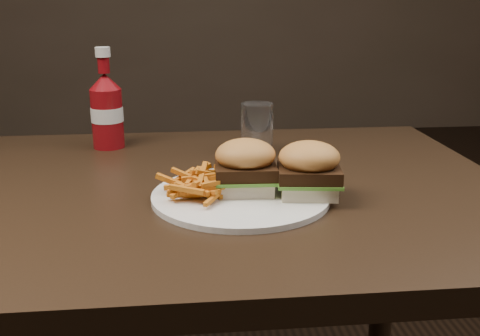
{
  "coord_description": "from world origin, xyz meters",
  "views": [
    {
      "loc": [
        0.02,
        -0.94,
        1.07
      ],
      "look_at": [
        0.11,
        -0.07,
        0.8
      ],
      "focal_mm": 42.0,
      "sensor_mm": 36.0,
      "label": 1
    }
  ],
  "objects": [
    {
      "name": "fries_pile",
      "position": [
        0.05,
        -0.08,
        0.78
      ],
      "size": [
        0.13,
        0.13,
        0.04
      ],
      "primitive_type": null,
      "rotation": [
        0.0,
        0.0,
        -0.39
      ],
      "color": "#D05A12",
      "rests_on": "plate"
    },
    {
      "name": "plate",
      "position": [
        0.11,
        -0.08,
        0.76
      ],
      "size": [
        0.29,
        0.29,
        0.01
      ],
      "primitive_type": "cylinder",
      "color": "white",
      "rests_on": "dining_table"
    },
    {
      "name": "sandwich_half_a",
      "position": [
        0.12,
        -0.07,
        0.77
      ],
      "size": [
        0.09,
        0.09,
        0.02
      ],
      "primitive_type": "cube",
      "rotation": [
        0.0,
        0.0,
        -0.04
      ],
      "color": "beige",
      "rests_on": "plate"
    },
    {
      "name": "tumbler",
      "position": [
        0.18,
        0.18,
        0.81
      ],
      "size": [
        0.08,
        0.08,
        0.1
      ],
      "primitive_type": "cylinder",
      "rotation": [
        0.0,
        0.0,
        -0.29
      ],
      "color": "white",
      "rests_on": "dining_table"
    },
    {
      "name": "sandwich_half_b",
      "position": [
        0.22,
        -0.1,
        0.77
      ],
      "size": [
        0.1,
        0.09,
        0.02
      ],
      "primitive_type": "cube",
      "rotation": [
        0.0,
        0.0,
        -0.13
      ],
      "color": "beige",
      "rests_on": "plate"
    },
    {
      "name": "ketchup_bottle",
      "position": [
        -0.14,
        0.27,
        0.81
      ],
      "size": [
        0.09,
        0.09,
        0.14
      ],
      "primitive_type": "cylinder",
      "rotation": [
        0.0,
        0.0,
        0.43
      ],
      "color": "maroon",
      "rests_on": "dining_table"
    },
    {
      "name": "dining_table",
      "position": [
        0.0,
        0.0,
        0.73
      ],
      "size": [
        1.2,
        0.8,
        0.04
      ],
      "primitive_type": "cube",
      "color": "black",
      "rests_on": "ground"
    }
  ]
}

